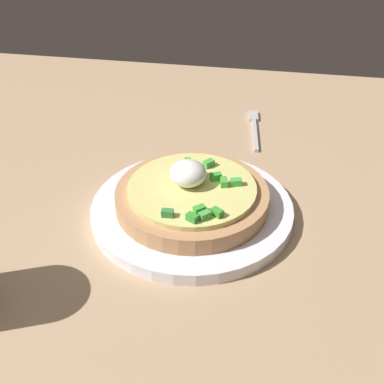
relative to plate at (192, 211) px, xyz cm
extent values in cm
cube|color=tan|center=(-6.78, 13.19, -1.79)|extent=(102.62, 85.18, 2.08)
cylinder|color=white|center=(0.00, 0.00, 0.00)|extent=(24.00, 24.00, 1.50)
cylinder|color=tan|center=(0.00, 0.00, 1.81)|extent=(18.04, 18.04, 2.11)
cylinder|color=#D9D178|center=(0.00, 0.00, 3.18)|extent=(15.06, 15.06, 0.62)
ellipsoid|color=white|center=(0.61, 0.55, 4.92)|extent=(4.26, 4.26, 2.86)
cube|color=green|center=(-4.72, -1.60, 3.89)|extent=(1.43, 1.50, 0.80)
cube|color=green|center=(-6.27, -1.04, 3.89)|extent=(1.31, 1.51, 0.80)
cube|color=green|center=(-5.64, -2.29, 3.89)|extent=(1.48, 1.47, 0.80)
cube|color=green|center=(4.67, -1.28, 3.89)|extent=(1.49, 1.44, 0.80)
cube|color=#328039|center=(-5.91, 1.72, 3.89)|extent=(0.84, 1.31, 0.80)
cube|color=green|center=(0.93, -3.59, 3.89)|extent=(1.42, 1.05, 0.80)
cube|color=green|center=(4.40, 1.32, 3.89)|extent=(1.28, 0.80, 0.80)
cube|color=green|center=(1.19, -4.99, 3.89)|extent=(1.12, 1.45, 0.80)
cube|color=green|center=(-4.92, -3.54, 3.89)|extent=(1.38, 1.51, 0.80)
cube|color=green|center=(1.98, -2.51, 3.89)|extent=(1.25, 1.49, 0.80)
cube|color=#B7B7BC|center=(20.37, -6.03, -0.50)|extent=(9.10, 1.67, 0.50)
cube|color=#B7B7BC|center=(26.28, -5.33, -0.50)|extent=(2.95, 1.72, 0.50)
camera|label=1|loc=(-54.99, -9.00, 42.03)|focal=54.83mm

